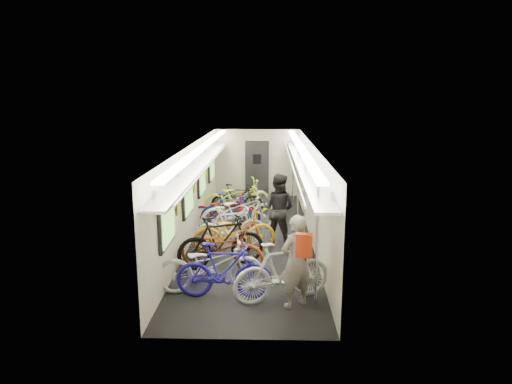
# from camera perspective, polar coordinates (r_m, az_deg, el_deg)

# --- Properties ---
(train_car_shell) EXTENTS (10.00, 10.00, 10.00)m
(train_car_shell) POSITION_cam_1_polar(r_m,az_deg,el_deg) (12.13, -2.10, 2.83)
(train_car_shell) COLOR black
(train_car_shell) RESTS_ON ground
(bicycle_0) EXTENTS (2.06, 0.97, 1.04)m
(bicycle_0) POSITION_cam_1_polar(r_m,az_deg,el_deg) (8.57, -5.75, -9.08)
(bicycle_0) COLOR silver
(bicycle_0) RESTS_ON ground
(bicycle_1) EXTENTS (1.75, 0.54, 1.05)m
(bicycle_1) POSITION_cam_1_polar(r_m,az_deg,el_deg) (8.30, -4.06, -9.77)
(bicycle_1) COLOR #22199B
(bicycle_1) RESTS_ON ground
(bicycle_2) EXTENTS (1.96, 1.11, 0.97)m
(bicycle_2) POSITION_cam_1_polar(r_m,az_deg,el_deg) (9.58, -4.34, -6.95)
(bicycle_2) COLOR maroon
(bicycle_2) RESTS_ON ground
(bicycle_3) EXTENTS (1.96, 1.18, 1.14)m
(bicycle_3) POSITION_cam_1_polar(r_m,az_deg,el_deg) (9.69, -4.35, -6.21)
(bicycle_3) COLOR black
(bicycle_3) RESTS_ON ground
(bicycle_4) EXTENTS (2.04, 1.14, 1.02)m
(bicycle_4) POSITION_cam_1_polar(r_m,az_deg,el_deg) (10.61, -2.74, -4.90)
(bicycle_4) COLOR orange
(bicycle_4) RESTS_ON ground
(bicycle_5) EXTENTS (1.82, 1.05, 1.06)m
(bicycle_5) POSITION_cam_1_polar(r_m,az_deg,el_deg) (10.85, -3.18, -4.41)
(bicycle_5) COLOR silver
(bicycle_5) RESTS_ON ground
(bicycle_6) EXTENTS (2.26, 1.53, 1.12)m
(bicycle_6) POSITION_cam_1_polar(r_m,az_deg,el_deg) (12.17, -2.15, -2.40)
(bicycle_6) COLOR silver
(bicycle_6) RESTS_ON ground
(bicycle_7) EXTENTS (1.68, 0.53, 1.00)m
(bicycle_7) POSITION_cam_1_polar(r_m,az_deg,el_deg) (12.48, -3.19, -2.35)
(bicycle_7) COLOR navy
(bicycle_7) RESTS_ON ground
(bicycle_8) EXTENTS (1.90, 0.80, 0.97)m
(bicycle_8) POSITION_cam_1_polar(r_m,az_deg,el_deg) (12.48, -4.06, -2.41)
(bicycle_8) COLOR maroon
(bicycle_8) RESTS_ON ground
(bicycle_9) EXTENTS (1.63, 0.54, 0.96)m
(bicycle_9) POSITION_cam_1_polar(r_m,az_deg,el_deg) (13.86, -2.39, -0.94)
(bicycle_9) COLOR black
(bicycle_9) RESTS_ON ground
(bicycle_10) EXTENTS (2.25, 1.34, 1.11)m
(bicycle_10) POSITION_cam_1_polar(r_m,az_deg,el_deg) (13.84, -2.41, -0.64)
(bicycle_10) COLOR #E7F316
(bicycle_10) RESTS_ON ground
(bicycle_11) EXTENTS (1.90, 1.17, 1.11)m
(bicycle_11) POSITION_cam_1_polar(r_m,az_deg,el_deg) (8.18, 3.32, -9.86)
(bicycle_11) COLOR silver
(bicycle_11) RESTS_ON ground
(bicycle_12) EXTENTS (1.79, 0.67, 0.93)m
(bicycle_12) POSITION_cam_1_polar(r_m,az_deg,el_deg) (14.37, -1.75, -0.54)
(bicycle_12) COLOR slate
(bicycle_12) RESTS_ON ground
(passenger_near) EXTENTS (0.72, 0.65, 1.64)m
(passenger_near) POSITION_cam_1_polar(r_m,az_deg,el_deg) (7.90, 5.00, -8.63)
(passenger_near) COLOR gray
(passenger_near) RESTS_ON ground
(passenger_mid) EXTENTS (1.04, 0.93, 1.74)m
(passenger_mid) POSITION_cam_1_polar(r_m,az_deg,el_deg) (11.15, 2.79, -2.12)
(passenger_mid) COLOR black
(passenger_mid) RESTS_ON ground
(backpack) EXTENTS (0.28, 0.17, 0.38)m
(backpack) POSITION_cam_1_polar(r_m,az_deg,el_deg) (7.27, 6.02, -6.65)
(backpack) COLOR #B82E12
(backpack) RESTS_ON passenger_near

